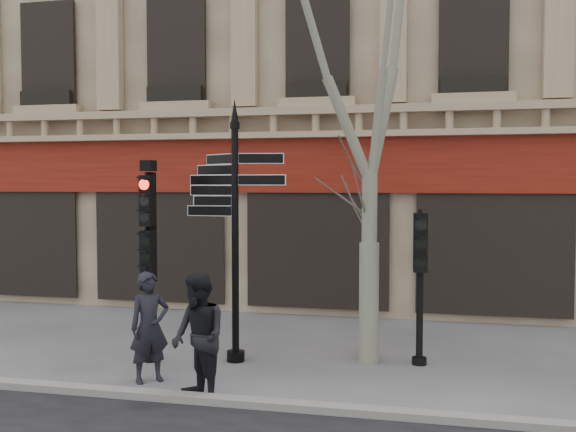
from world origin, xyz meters
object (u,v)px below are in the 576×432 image
Objects in this scene: pedestrian_b at (198,337)px; fingerpost at (235,186)px; traffic_signal_main at (149,235)px; pedestrian_a at (149,327)px; plane_tree at (371,32)px; traffic_signal_secondary at (420,259)px.

fingerpost is at bearing 136.71° from pedestrian_b.
traffic_signal_main reaches higher than pedestrian_a.
pedestrian_a is (-3.32, -1.85, -4.91)m from plane_tree.
traffic_signal_secondary is 1.42× the size of pedestrian_b.
plane_tree is (3.81, 0.77, 3.53)m from traffic_signal_main.
traffic_signal_secondary is (4.69, 0.84, -0.41)m from traffic_signal_main.
pedestrian_a is (-0.99, -1.42, -2.24)m from fingerpost.
fingerpost reaches higher than pedestrian_a.
fingerpost is at bearing -169.59° from plane_tree.
plane_tree reaches higher than pedestrian_b.
traffic_signal_main is (-1.48, -0.34, -0.87)m from fingerpost.
pedestrian_b is (1.57, -1.76, -1.32)m from traffic_signal_main.
traffic_signal_secondary is at bearing 4.43° from plane_tree.
traffic_signal_secondary is at bearing 9.99° from traffic_signal_main.
fingerpost is at bearing -175.27° from traffic_signal_secondary.
traffic_signal_secondary is 4.16m from pedestrian_b.
pedestrian_a is at bearing -167.83° from pedestrian_b.
traffic_signal_main is at bearing 71.50° from pedestrian_a.
traffic_signal_main is at bearing -168.60° from plane_tree.
plane_tree is (-0.88, -0.07, 3.94)m from traffic_signal_secondary.
pedestrian_b is at bearing -74.45° from fingerpost.
traffic_signal_main is at bearing -153.86° from fingerpost.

